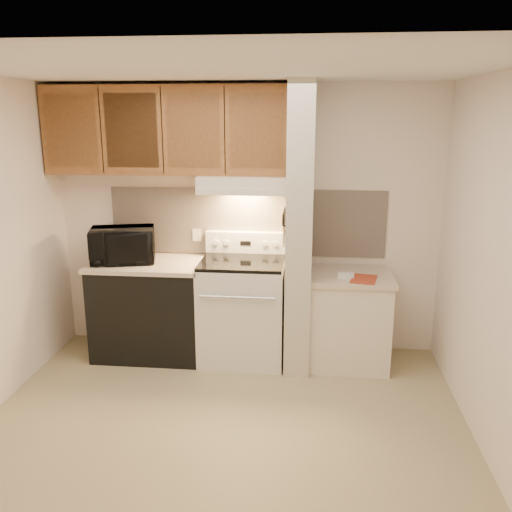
# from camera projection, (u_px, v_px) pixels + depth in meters

# --- Properties ---
(floor) EXTENTS (3.60, 3.60, 0.00)m
(floor) POSITION_uv_depth(u_px,v_px,m) (223.00, 425.00, 4.00)
(floor) COLOR tan
(floor) RESTS_ON ground
(ceiling) EXTENTS (3.60, 3.60, 0.00)m
(ceiling) POSITION_uv_depth(u_px,v_px,m) (217.00, 69.00, 3.36)
(ceiling) COLOR white
(ceiling) RESTS_ON wall_back
(wall_back) EXTENTS (3.60, 2.50, 0.02)m
(wall_back) POSITION_uv_depth(u_px,v_px,m) (247.00, 220.00, 5.13)
(wall_back) COLOR white
(wall_back) RESTS_ON floor
(wall_right) EXTENTS (0.02, 3.00, 2.50)m
(wall_right) POSITION_uv_depth(u_px,v_px,m) (495.00, 270.00, 3.51)
(wall_right) COLOR white
(wall_right) RESTS_ON floor
(backsplash) EXTENTS (2.60, 0.02, 0.63)m
(backsplash) POSITION_uv_depth(u_px,v_px,m) (247.00, 222.00, 5.12)
(backsplash) COLOR beige
(backsplash) RESTS_ON wall_back
(range_body) EXTENTS (0.76, 0.65, 0.92)m
(range_body) POSITION_uv_depth(u_px,v_px,m) (243.00, 311.00, 5.00)
(range_body) COLOR silver
(range_body) RESTS_ON floor
(oven_window) EXTENTS (0.50, 0.01, 0.30)m
(oven_window) POSITION_uv_depth(u_px,v_px,m) (238.00, 320.00, 4.68)
(oven_window) COLOR black
(oven_window) RESTS_ON range_body
(oven_handle) EXTENTS (0.65, 0.02, 0.02)m
(oven_handle) POSITION_uv_depth(u_px,v_px,m) (237.00, 297.00, 4.59)
(oven_handle) COLOR silver
(oven_handle) RESTS_ON range_body
(cooktop) EXTENTS (0.74, 0.64, 0.03)m
(cooktop) POSITION_uv_depth(u_px,v_px,m) (242.00, 262.00, 4.87)
(cooktop) COLOR black
(cooktop) RESTS_ON range_body
(range_backguard) EXTENTS (0.76, 0.08, 0.20)m
(range_backguard) POSITION_uv_depth(u_px,v_px,m) (246.00, 242.00, 5.12)
(range_backguard) COLOR silver
(range_backguard) RESTS_ON range_body
(range_display) EXTENTS (0.10, 0.01, 0.04)m
(range_display) POSITION_uv_depth(u_px,v_px,m) (246.00, 243.00, 5.08)
(range_display) COLOR black
(range_display) RESTS_ON range_backguard
(range_knob_left_outer) EXTENTS (0.05, 0.02, 0.05)m
(range_knob_left_outer) POSITION_uv_depth(u_px,v_px,m) (216.00, 243.00, 5.10)
(range_knob_left_outer) COLOR silver
(range_knob_left_outer) RESTS_ON range_backguard
(range_knob_left_inner) EXTENTS (0.05, 0.02, 0.05)m
(range_knob_left_inner) POSITION_uv_depth(u_px,v_px,m) (227.00, 243.00, 5.09)
(range_knob_left_inner) COLOR silver
(range_knob_left_inner) RESTS_ON range_backguard
(range_knob_right_inner) EXTENTS (0.05, 0.02, 0.05)m
(range_knob_right_inner) POSITION_uv_depth(u_px,v_px,m) (265.00, 244.00, 5.06)
(range_knob_right_inner) COLOR silver
(range_knob_right_inner) RESTS_ON range_backguard
(range_knob_right_outer) EXTENTS (0.05, 0.02, 0.05)m
(range_knob_right_outer) POSITION_uv_depth(u_px,v_px,m) (275.00, 244.00, 5.05)
(range_knob_right_outer) COLOR silver
(range_knob_right_outer) RESTS_ON range_backguard
(dishwasher_front) EXTENTS (1.00, 0.63, 0.87)m
(dishwasher_front) POSITION_uv_depth(u_px,v_px,m) (150.00, 310.00, 5.10)
(dishwasher_front) COLOR black
(dishwasher_front) RESTS_ON floor
(left_countertop) EXTENTS (1.04, 0.67, 0.04)m
(left_countertop) POSITION_uv_depth(u_px,v_px,m) (148.00, 264.00, 4.98)
(left_countertop) COLOR beige
(left_countertop) RESTS_ON dishwasher_front
(spoon_rest) EXTENTS (0.21, 0.11, 0.01)m
(spoon_rest) POSITION_uv_depth(u_px,v_px,m) (130.00, 255.00, 5.19)
(spoon_rest) COLOR black
(spoon_rest) RESTS_ON left_countertop
(teal_jar) EXTENTS (0.12, 0.12, 0.10)m
(teal_jar) POSITION_uv_depth(u_px,v_px,m) (119.00, 250.00, 5.21)
(teal_jar) COLOR #256266
(teal_jar) RESTS_ON left_countertop
(outlet) EXTENTS (0.08, 0.01, 0.12)m
(outlet) POSITION_uv_depth(u_px,v_px,m) (197.00, 235.00, 5.19)
(outlet) COLOR silver
(outlet) RESTS_ON backsplash
(microwave) EXTENTS (0.64, 0.51, 0.31)m
(microwave) POSITION_uv_depth(u_px,v_px,m) (123.00, 245.00, 4.94)
(microwave) COLOR black
(microwave) RESTS_ON left_countertop
(partition_pillar) EXTENTS (0.22, 0.70, 2.50)m
(partition_pillar) POSITION_uv_depth(u_px,v_px,m) (300.00, 229.00, 4.74)
(partition_pillar) COLOR beige
(partition_pillar) RESTS_ON floor
(pillar_trim) EXTENTS (0.01, 0.70, 0.04)m
(pillar_trim) POSITION_uv_depth(u_px,v_px,m) (287.00, 223.00, 4.74)
(pillar_trim) COLOR brown
(pillar_trim) RESTS_ON partition_pillar
(knife_strip) EXTENTS (0.02, 0.42, 0.04)m
(knife_strip) POSITION_uv_depth(u_px,v_px,m) (286.00, 222.00, 4.68)
(knife_strip) COLOR black
(knife_strip) RESTS_ON partition_pillar
(knife_blade_a) EXTENTS (0.01, 0.03, 0.16)m
(knife_blade_a) POSITION_uv_depth(u_px,v_px,m) (283.00, 237.00, 4.57)
(knife_blade_a) COLOR silver
(knife_blade_a) RESTS_ON knife_strip
(knife_handle_a) EXTENTS (0.02, 0.02, 0.10)m
(knife_handle_a) POSITION_uv_depth(u_px,v_px,m) (283.00, 220.00, 4.51)
(knife_handle_a) COLOR black
(knife_handle_a) RESTS_ON knife_strip
(knife_blade_b) EXTENTS (0.01, 0.04, 0.18)m
(knife_blade_b) POSITION_uv_depth(u_px,v_px,m) (284.00, 236.00, 4.65)
(knife_blade_b) COLOR silver
(knife_blade_b) RESTS_ON knife_strip
(knife_handle_b) EXTENTS (0.02, 0.02, 0.10)m
(knife_handle_b) POSITION_uv_depth(u_px,v_px,m) (284.00, 218.00, 4.61)
(knife_handle_b) COLOR black
(knife_handle_b) RESTS_ON knife_strip
(knife_blade_c) EXTENTS (0.01, 0.04, 0.20)m
(knife_blade_c) POSITION_uv_depth(u_px,v_px,m) (284.00, 235.00, 4.73)
(knife_blade_c) COLOR silver
(knife_blade_c) RESTS_ON knife_strip
(knife_handle_c) EXTENTS (0.02, 0.02, 0.10)m
(knife_handle_c) POSITION_uv_depth(u_px,v_px,m) (284.00, 216.00, 4.67)
(knife_handle_c) COLOR black
(knife_handle_c) RESTS_ON knife_strip
(knife_blade_d) EXTENTS (0.01, 0.04, 0.16)m
(knife_blade_d) POSITION_uv_depth(u_px,v_px,m) (285.00, 231.00, 4.79)
(knife_blade_d) COLOR silver
(knife_blade_d) RESTS_ON knife_strip
(knife_handle_d) EXTENTS (0.02, 0.02, 0.10)m
(knife_handle_d) POSITION_uv_depth(u_px,v_px,m) (285.00, 215.00, 4.75)
(knife_handle_d) COLOR black
(knife_handle_d) RESTS_ON knife_strip
(knife_blade_e) EXTENTS (0.01, 0.04, 0.18)m
(knife_blade_e) POSITION_uv_depth(u_px,v_px,m) (285.00, 230.00, 4.88)
(knife_blade_e) COLOR silver
(knife_blade_e) RESTS_ON knife_strip
(knife_handle_e) EXTENTS (0.02, 0.02, 0.10)m
(knife_handle_e) POSITION_uv_depth(u_px,v_px,m) (285.00, 213.00, 4.84)
(knife_handle_e) COLOR black
(knife_handle_e) RESTS_ON knife_strip
(oven_mitt) EXTENTS (0.03, 0.10, 0.23)m
(oven_mitt) POSITION_uv_depth(u_px,v_px,m) (286.00, 233.00, 4.94)
(oven_mitt) COLOR slate
(oven_mitt) RESTS_ON partition_pillar
(right_cab_base) EXTENTS (0.70, 0.60, 0.81)m
(right_cab_base) POSITION_uv_depth(u_px,v_px,m) (349.00, 321.00, 4.91)
(right_cab_base) COLOR silver
(right_cab_base) RESTS_ON floor
(right_countertop) EXTENTS (0.74, 0.64, 0.04)m
(right_countertop) POSITION_uv_depth(u_px,v_px,m) (351.00, 276.00, 4.80)
(right_countertop) COLOR beige
(right_countertop) RESTS_ON right_cab_base
(red_folder) EXTENTS (0.26, 0.32, 0.01)m
(red_folder) POSITION_uv_depth(u_px,v_px,m) (364.00, 279.00, 4.64)
(red_folder) COLOR #A83821
(red_folder) RESTS_ON right_countertop
(white_box) EXTENTS (0.14, 0.10, 0.04)m
(white_box) POSITION_uv_depth(u_px,v_px,m) (346.00, 275.00, 4.70)
(white_box) COLOR white
(white_box) RESTS_ON right_countertop
(range_hood) EXTENTS (0.78, 0.44, 0.15)m
(range_hood) POSITION_uv_depth(u_px,v_px,m) (244.00, 184.00, 4.82)
(range_hood) COLOR silver
(range_hood) RESTS_ON upper_cabinets
(hood_lip) EXTENTS (0.78, 0.04, 0.06)m
(hood_lip) POSITION_uv_depth(u_px,v_px,m) (241.00, 192.00, 4.63)
(hood_lip) COLOR silver
(hood_lip) RESTS_ON range_hood
(upper_cabinets) EXTENTS (2.18, 0.33, 0.77)m
(upper_cabinets) POSITION_uv_depth(u_px,v_px,m) (167.00, 130.00, 4.81)
(upper_cabinets) COLOR brown
(upper_cabinets) RESTS_ON wall_back
(cab_door_a) EXTENTS (0.46, 0.01, 0.63)m
(cab_door_a) POSITION_uv_depth(u_px,v_px,m) (71.00, 131.00, 4.74)
(cab_door_a) COLOR brown
(cab_door_a) RESTS_ON upper_cabinets
(cab_gap_a) EXTENTS (0.01, 0.01, 0.73)m
(cab_gap_a) POSITION_uv_depth(u_px,v_px,m) (101.00, 131.00, 4.71)
(cab_gap_a) COLOR black
(cab_gap_a) RESTS_ON upper_cabinets
(cab_door_b) EXTENTS (0.46, 0.01, 0.63)m
(cab_door_b) POSITION_uv_depth(u_px,v_px,m) (131.00, 131.00, 4.68)
(cab_door_b) COLOR brown
(cab_door_b) RESTS_ON upper_cabinets
(cab_gap_b) EXTENTS (0.01, 0.01, 0.73)m
(cab_gap_b) POSITION_uv_depth(u_px,v_px,m) (162.00, 131.00, 4.66)
(cab_gap_b) COLOR black
(cab_gap_b) RESTS_ON upper_cabinets
(cab_door_c) EXTENTS (0.46, 0.01, 0.63)m
(cab_door_c) POSITION_uv_depth(u_px,v_px,m) (193.00, 131.00, 4.63)
(cab_door_c) COLOR brown
(cab_door_c) RESTS_ON upper_cabinets
(cab_gap_c) EXTENTS (0.01, 0.01, 0.73)m
(cab_gap_c) POSITION_uv_depth(u_px,v_px,m) (225.00, 131.00, 4.60)
(cab_gap_c) COLOR black
(cab_gap_c) RESTS_ON upper_cabinets
(cab_door_d) EXTENTS (0.46, 0.01, 0.63)m
(cab_door_d) POSITION_uv_depth(u_px,v_px,m) (257.00, 131.00, 4.58)
(cab_door_d) COLOR brown
(cab_door_d) RESTS_ON upper_cabinets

